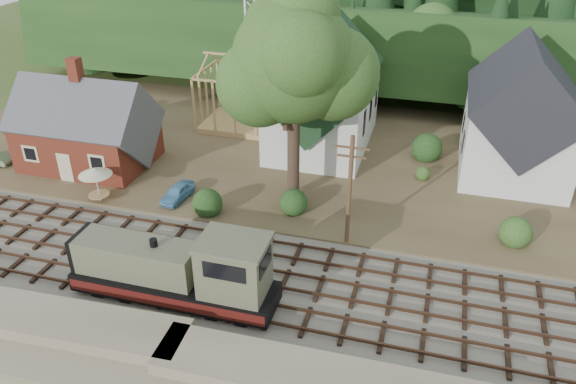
# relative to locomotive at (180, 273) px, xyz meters

# --- Properties ---
(ground) EXTENTS (140.00, 140.00, 0.00)m
(ground) POSITION_rel_locomotive_xyz_m (1.05, 3.00, -2.10)
(ground) COLOR #384C1E
(ground) RESTS_ON ground
(embankment) EXTENTS (64.00, 5.00, 1.60)m
(embankment) POSITION_rel_locomotive_xyz_m (1.05, -5.50, -2.10)
(embankment) COLOR #7F7259
(embankment) RESTS_ON ground
(railroad_bed) EXTENTS (64.00, 11.00, 0.16)m
(railroad_bed) POSITION_rel_locomotive_xyz_m (1.05, 3.00, -2.02)
(railroad_bed) COLOR #726B5B
(railroad_bed) RESTS_ON ground
(village_flat) EXTENTS (64.00, 26.00, 0.30)m
(village_flat) POSITION_rel_locomotive_xyz_m (1.05, 21.00, -1.95)
(village_flat) COLOR brown
(village_flat) RESTS_ON ground
(hillside) EXTENTS (70.00, 28.96, 12.74)m
(hillside) POSITION_rel_locomotive_xyz_m (1.05, 45.00, -2.10)
(hillside) COLOR #1E3F19
(hillside) RESTS_ON ground
(ridge) EXTENTS (80.00, 20.00, 12.00)m
(ridge) POSITION_rel_locomotive_xyz_m (1.05, 61.00, -2.10)
(ridge) COLOR black
(ridge) RESTS_ON ground
(depot) EXTENTS (10.80, 7.41, 9.00)m
(depot) POSITION_rel_locomotive_xyz_m (-14.95, 14.00, 1.11)
(depot) COLOR #5E2215
(depot) RESTS_ON village_flat
(church) EXTENTS (8.40, 15.17, 13.00)m
(church) POSITION_rel_locomotive_xyz_m (3.05, 22.68, 3.08)
(church) COLOR silver
(church) RESTS_ON village_flat
(farmhouse) EXTENTS (8.40, 10.80, 10.60)m
(farmhouse) POSITION_rel_locomotive_xyz_m (19.05, 22.00, 2.76)
(farmhouse) COLOR silver
(farmhouse) RESTS_ON village_flat
(timber_frame) EXTENTS (8.20, 6.20, 6.99)m
(timber_frame) POSITION_rel_locomotive_xyz_m (-4.95, 25.00, 1.16)
(timber_frame) COLOR tan
(timber_frame) RESTS_ON village_flat
(lattice_tower) EXTENTS (3.20, 3.20, 12.12)m
(lattice_tower) POSITION_rel_locomotive_xyz_m (-4.95, 31.00, 7.93)
(lattice_tower) COLOR silver
(lattice_tower) RESTS_ON village_flat
(big_tree) EXTENTS (10.90, 8.40, 14.70)m
(big_tree) POSITION_rel_locomotive_xyz_m (3.22, 13.08, 8.11)
(big_tree) COLOR #38281E
(big_tree) RESTS_ON village_flat
(telegraph_pole_near) EXTENTS (2.20, 0.28, 8.00)m
(telegraph_pole_near) POSITION_rel_locomotive_xyz_m (8.05, 8.20, 2.14)
(telegraph_pole_near) COLOR #4C331E
(telegraph_pole_near) RESTS_ON ground
(locomotive) EXTENTS (11.83, 2.96, 4.74)m
(locomotive) POSITION_rel_locomotive_xyz_m (0.00, 0.00, 0.00)
(locomotive) COLOR black
(locomotive) RESTS_ON railroad_bed
(car_blue) EXTENTS (1.73, 3.53, 1.16)m
(car_blue) POSITION_rel_locomotive_xyz_m (-5.22, 10.27, -1.22)
(car_blue) COLOR #5EA1CB
(car_blue) RESTS_ON village_flat
(patio_set) EXTENTS (2.44, 2.44, 2.72)m
(patio_set) POSITION_rel_locomotive_xyz_m (-10.79, 8.50, 0.51)
(patio_set) COLOR silver
(patio_set) RESTS_ON village_flat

